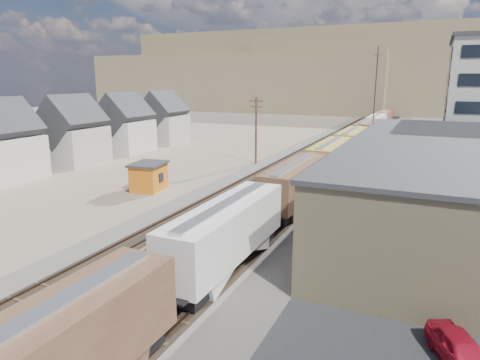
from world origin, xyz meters
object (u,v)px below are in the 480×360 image
at_px(maintenance_shed, 149,176).
at_px(parked_car_red, 460,351).
at_px(freight_train, 342,148).
at_px(utility_pole_north, 256,129).

height_order(maintenance_shed, parked_car_red, maintenance_shed).
xyz_separation_m(freight_train, parked_car_red, (13.97, -42.61, -2.07)).
height_order(utility_pole_north, maintenance_shed, utility_pole_north).
bearing_deg(freight_train, utility_pole_north, -166.42).
bearing_deg(maintenance_shed, freight_train, 52.09).
bearing_deg(maintenance_shed, parked_car_red, -32.33).
distance_m(utility_pole_north, parked_car_red, 47.77).
distance_m(freight_train, parked_car_red, 44.89).
bearing_deg(parked_car_red, utility_pole_north, 98.03).
relative_size(utility_pole_north, parked_car_red, 2.34).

